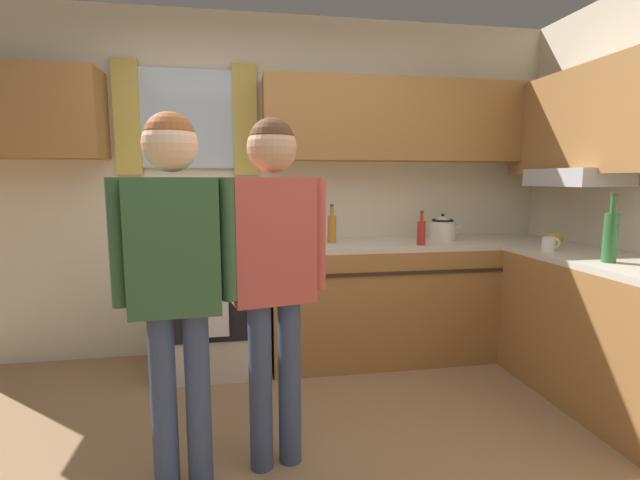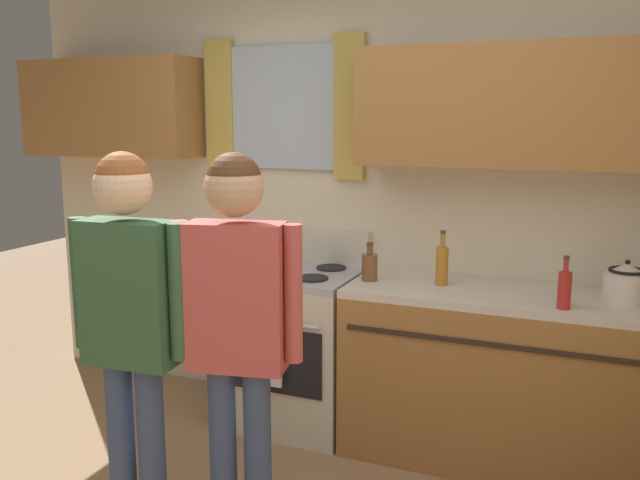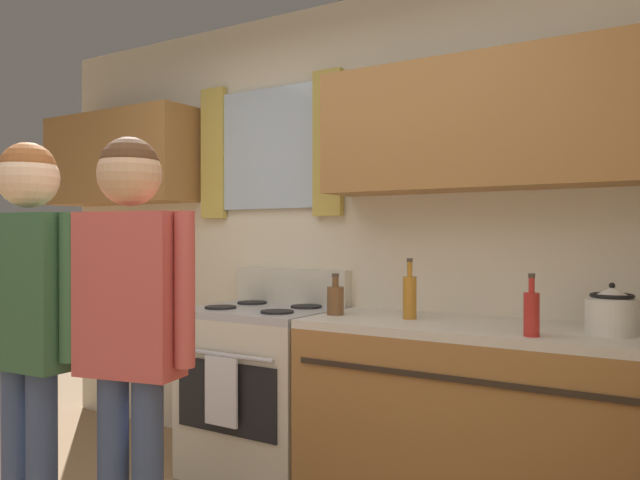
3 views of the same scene
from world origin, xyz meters
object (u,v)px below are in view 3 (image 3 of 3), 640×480
Objects in this scene: bottle_sauce_red at (532,313)px; stovetop_kettle at (612,311)px; bottle_squat_brown at (335,299)px; bottle_oil_amber at (410,296)px; stove_oven at (264,387)px; adult_in_plaid at (130,311)px; adult_left at (28,307)px.

stovetop_kettle is at bearing 39.41° from bottle_sauce_red.
bottle_oil_amber reaches higher than bottle_squat_brown.
stove_oven is 1.80m from stovetop_kettle.
stove_oven is 0.67× the size of adult_in_plaid.
bottle_oil_amber is 1.63m from adult_left.
bottle_sauce_red is 0.34m from stovetop_kettle.
adult_left is (-1.80, -1.33, 0.03)m from stovetop_kettle.
adult_left is at bearing -144.06° from bottle_sauce_red.
stovetop_kettle is (0.26, 0.21, 0.00)m from bottle_sauce_red.
stove_oven is 5.37× the size of bottle_squat_brown.
bottle_oil_amber is at bearing 0.12° from stove_oven.
bottle_oil_amber is 1.33m from adult_in_plaid.
bottle_sauce_red reaches higher than bottle_squat_brown.
stove_oven is at bearing 105.50° from adult_in_plaid.
bottle_squat_brown is at bearing 83.27° from adult_in_plaid.
bottle_oil_amber is (0.85, 0.00, 0.54)m from stove_oven.
stove_oven is 0.67× the size of adult_left.
stove_oven is 1.01m from bottle_oil_amber.
adult_in_plaid reaches higher than bottle_sauce_red.
stovetop_kettle is (1.72, -0.00, 0.53)m from stove_oven.
bottle_sauce_red is at bearing 41.79° from adult_in_plaid.
bottle_squat_brown is 0.13× the size of adult_left.
stove_oven is at bearing 179.86° from stovetop_kettle.
stove_oven is at bearing 171.48° from bottle_sauce_red.
bottle_sauce_red is 0.15× the size of adult_left.
bottle_oil_amber is at bearing 55.20° from adult_left.
bottle_sauce_red is at bearing -19.92° from bottle_oil_amber.
adult_in_plaid is at bearing -96.73° from bottle_squat_brown.
stove_oven is 0.70m from bottle_squat_brown.
bottle_sauce_red is 0.86× the size of bottle_oil_amber.
bottle_sauce_red is at bearing -140.59° from stovetop_kettle.
bottle_oil_amber is at bearing 67.24° from adult_in_plaid.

